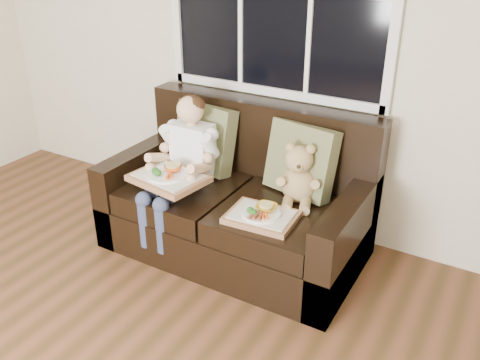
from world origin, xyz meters
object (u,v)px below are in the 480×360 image
Objects in this scene: child at (184,156)px; loveseat at (239,206)px; tray_left at (169,177)px; teddy_bear at (298,178)px; tray_right at (262,215)px.

loveseat is at bearing 18.99° from child.
teddy_bear is at bearing 32.94° from tray_left.
child is at bearing 172.83° from teddy_bear.
loveseat is 4.20× the size of teddy_bear.
tray_right is (-0.08, -0.32, -0.13)m from teddy_bear.
loveseat is 4.01× the size of tray_right.
loveseat is 0.53m from tray_left.
child reaches higher than tray_right.
loveseat reaches higher than tray_left.
tray_left is (-0.35, -0.30, 0.27)m from loveseat.
teddy_bear is 0.80× the size of tray_left.
teddy_bear reaches higher than tray_right.
tray_left is 0.68m from tray_right.
child is 0.77m from teddy_bear.
child is at bearing 162.42° from tray_right.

